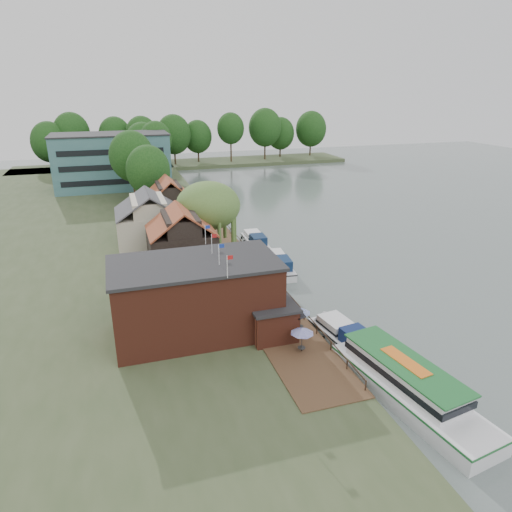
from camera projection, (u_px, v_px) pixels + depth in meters
ground at (341, 313)px, 49.69m from camera, size 260.00×260.00×0.00m
land_bank at (69, 238)px, 72.34m from camera, size 50.00×140.00×1.00m
quay_deck at (245, 278)px, 56.00m from camera, size 6.00×50.00×0.10m
quay_rail at (265, 271)px, 57.05m from camera, size 0.20×49.00×1.00m
pub at (217, 294)px, 43.23m from camera, size 20.00×11.00×7.30m
hotel_block at (112, 161)px, 103.52m from camera, size 25.40×12.40×12.30m
cottage_a at (182, 241)px, 56.13m from camera, size 8.60×7.60×8.50m
cottage_b at (149, 222)px, 64.22m from camera, size 9.60×8.60×8.50m
cottage_c at (170, 205)px, 73.39m from camera, size 7.60×7.60×8.50m
willow at (209, 220)px, 61.53m from camera, size 8.60×8.60×10.43m
umbrella_0 at (302, 340)px, 40.08m from camera, size 2.08×2.08×2.38m
umbrella_1 at (300, 319)px, 43.65m from camera, size 1.96×1.96×2.38m
umbrella_2 at (274, 310)px, 45.30m from camera, size 2.13×2.13×2.38m
umbrella_3 at (275, 297)px, 48.18m from camera, size 1.96×1.96×2.38m
umbrella_4 at (255, 283)px, 51.45m from camera, size 2.09×2.09×2.38m
cruiser_0 at (345, 334)px, 43.02m from camera, size 4.62×10.39×2.44m
cruiser_1 at (278, 262)px, 60.56m from camera, size 4.28×10.34×2.44m
cruiser_2 at (255, 239)px, 69.82m from camera, size 3.48×9.63×2.29m
tour_boat at (410, 384)px, 35.20m from camera, size 6.52×15.54×3.29m
swan at (355, 377)px, 38.41m from camera, size 0.44×0.44×0.44m
bank_tree_0 at (149, 181)px, 81.17m from camera, size 7.71×7.71×12.63m
bank_tree_1 at (133, 169)px, 87.80m from camera, size 8.42×8.42×14.43m
bank_tree_2 at (141, 171)px, 95.36m from camera, size 6.96×6.96×11.06m
bank_tree_3 at (157, 150)px, 113.64m from camera, size 7.74×7.74×14.21m
bank_tree_4 at (143, 149)px, 118.61m from camera, size 8.86×8.86×13.55m
bank_tree_5 at (145, 147)px, 128.04m from camera, size 6.30×6.30×12.17m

